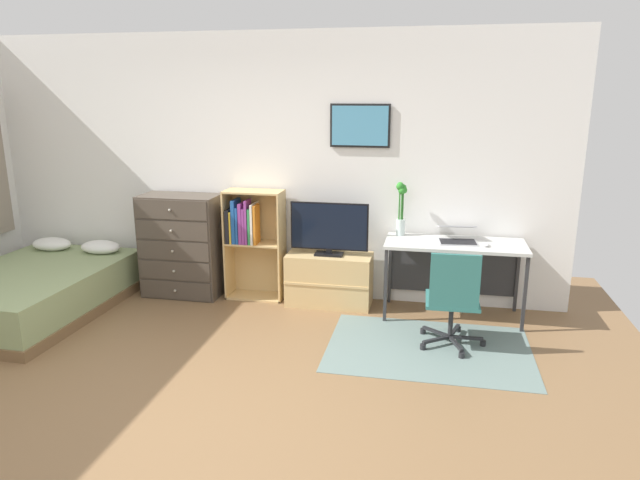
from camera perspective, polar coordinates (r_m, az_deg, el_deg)
ground_plane at (r=4.19m, az=-14.79°, el=-16.04°), size 7.20×7.20×0.00m
wall_back_with_posters at (r=5.93m, az=-5.28°, el=7.29°), size 6.12×0.09×2.70m
area_rug at (r=4.96m, az=10.90°, el=-10.67°), size 1.70×1.20×0.01m
bed at (r=6.24m, az=-26.87°, el=-4.55°), size 1.39×1.99×0.56m
dresser at (r=6.14m, az=-13.75°, el=-0.55°), size 0.81×0.46×1.08m
bookshelf at (r=5.90m, az=-7.07°, el=0.49°), size 0.60×0.30×1.14m
tv_stand at (r=5.76m, az=0.95°, el=-3.99°), size 0.85×0.41×0.53m
television at (r=5.59m, az=0.93°, el=1.09°), size 0.78×0.16×0.53m
desk at (r=5.57m, az=13.38°, el=-1.39°), size 1.30×0.57×0.74m
office_chair at (r=4.84m, az=13.26°, el=-5.65°), size 0.56×0.58×0.86m
laptop at (r=5.50m, az=13.66°, el=0.52°), size 0.39×0.41×0.16m
computer_mouse at (r=5.39m, az=16.39°, el=-0.45°), size 0.06×0.10×0.03m
bamboo_vase at (r=5.58m, az=8.18°, el=3.46°), size 0.11×0.10×0.53m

